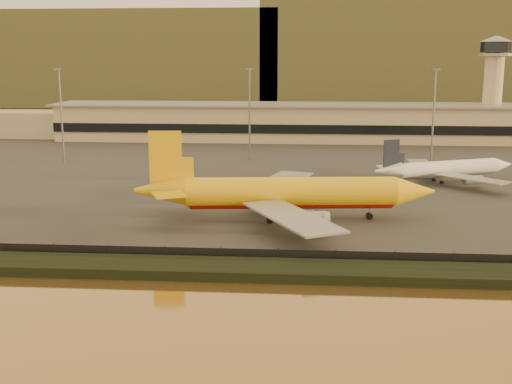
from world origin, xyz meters
TOP-DOWN VIEW (x-y plane):
  - ground at (0.00, 0.00)m, footprint 900.00×900.00m
  - embankment at (0.00, -17.00)m, footprint 320.00×7.00m
  - tarmac at (0.00, 95.00)m, footprint 320.00×220.00m
  - perimeter_fence at (0.00, -13.00)m, footprint 300.00×0.05m
  - terminal_building at (-14.52, 125.55)m, footprint 202.00×25.00m
  - control_tower at (70.00, 131.00)m, footprint 11.20×11.20m
  - apron_light_masts at (15.00, 75.00)m, footprint 152.20×12.20m
  - distant_hills at (-20.74, 340.00)m, footprint 470.00×160.00m
  - dhl_cargo_jet at (2.22, 12.30)m, footprint 53.39×52.02m
  - white_narrowbody_jet at (37.98, 49.83)m, footprint 35.06×33.11m
  - gse_vehicle_yellow at (3.11, 30.88)m, footprint 3.62×1.95m
  - gse_vehicle_white at (-22.73, 30.29)m, footprint 4.93×3.60m

SIDE VIEW (x-z plane):
  - ground at x=0.00m, z-range 0.00..0.00m
  - tarmac at x=0.00m, z-range 0.00..0.20m
  - embankment at x=0.00m, z-range 0.00..1.40m
  - gse_vehicle_yellow at x=3.11m, z-range 0.20..1.76m
  - gse_vehicle_white at x=-22.73m, z-range 0.20..2.23m
  - perimeter_fence at x=0.00m, z-range 0.20..2.40m
  - white_narrowbody_jet at x=37.98m, z-range -1.93..8.63m
  - dhl_cargo_jet at x=2.22m, z-range -3.01..12.93m
  - terminal_building at x=-14.52m, z-range -0.05..12.55m
  - apron_light_masts at x=15.00m, z-range 3.00..28.40m
  - control_tower at x=70.00m, z-range 3.91..39.41m
  - distant_hills at x=-20.74m, z-range -3.61..66.39m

